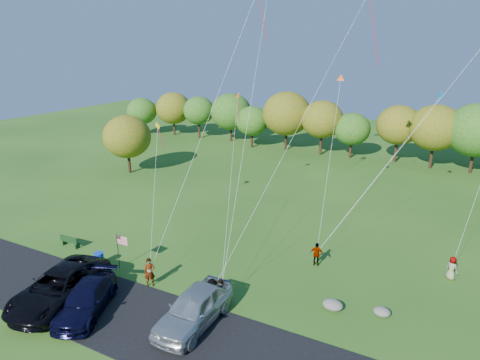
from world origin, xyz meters
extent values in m
plane|color=#255217|center=(0.00, 0.00, 0.00)|extent=(140.00, 140.00, 0.00)
cube|color=black|center=(0.00, -4.00, 0.03)|extent=(44.00, 6.00, 0.06)
cylinder|color=#3B2415|center=(-34.57, 38.66, 1.33)|extent=(0.36, 0.36, 2.66)
ellipsoid|color=#1D5617|center=(-34.57, 38.66, 4.25)|extent=(4.87, 4.87, 4.38)
cylinder|color=#3B2415|center=(-29.86, 37.89, 1.20)|extent=(0.36, 0.36, 2.41)
ellipsoid|color=#1D5617|center=(-29.86, 37.89, 4.65)|extent=(6.90, 6.90, 6.21)
cylinder|color=#3B2415|center=(-24.78, 39.46, 1.23)|extent=(0.36, 0.36, 2.45)
ellipsoid|color=#2E5C17|center=(-24.78, 39.46, 4.28)|extent=(5.62, 5.62, 5.06)
cylinder|color=#3B2415|center=(-19.58, 38.29, 1.51)|extent=(0.36, 0.36, 3.02)
ellipsoid|color=#1D5617|center=(-19.58, 38.29, 4.85)|extent=(5.65, 5.65, 5.09)
cylinder|color=#3B2415|center=(-15.63, 38.42, 1.56)|extent=(0.36, 0.36, 3.12)
ellipsoid|color=#1D5617|center=(-15.63, 38.42, 5.11)|extent=(6.10, 6.10, 5.49)
cylinder|color=#3B2415|center=(-9.48, 36.09, 1.30)|extent=(0.36, 0.36, 2.60)
ellipsoid|color=#1D5617|center=(-9.48, 36.09, 4.87)|extent=(6.99, 6.99, 6.29)
cylinder|color=#3B2415|center=(-5.07, 36.38, 1.50)|extent=(0.36, 0.36, 3.00)
ellipsoid|color=#2E5C17|center=(-5.07, 36.38, 4.92)|extent=(5.93, 5.93, 5.33)
cylinder|color=#3B2415|center=(-0.15, 37.21, 1.19)|extent=(0.36, 0.36, 2.39)
ellipsoid|color=#2E5C17|center=(-0.15, 37.21, 4.72)|extent=(7.19, 7.19, 6.47)
cylinder|color=#3B2415|center=(4.39, 37.16, 1.27)|extent=(0.36, 0.36, 2.54)
ellipsoid|color=#1D5617|center=(4.39, 37.16, 4.57)|extent=(6.23, 6.23, 5.61)
cylinder|color=#3B2415|center=(10.05, 37.14, 1.17)|extent=(0.36, 0.36, 2.33)
ellipsoid|color=#2E5C17|center=(10.05, 37.14, 4.10)|extent=(5.43, 5.43, 4.89)
cylinder|color=#3B2415|center=(14.46, 39.11, 1.13)|extent=(0.36, 0.36, 2.27)
ellipsoid|color=#2E5C17|center=(14.46, 39.11, 4.26)|extent=(6.11, 6.11, 5.50)
cylinder|color=#3B2415|center=(-22.00, 18.00, 1.30)|extent=(0.36, 0.36, 2.60)
ellipsoid|color=#2E5C17|center=(-22.00, 18.00, 4.42)|extent=(5.60, 5.60, 5.04)
imported|color=black|center=(-7.14, -4.76, 1.03)|extent=(4.56, 7.49, 1.94)
imported|color=black|center=(-4.94, -4.77, 0.86)|extent=(4.22, 5.95, 1.60)
imported|color=#AFB5BA|center=(1.19, -2.80, 1.05)|extent=(2.40, 5.82, 1.97)
imported|color=#4C4C59|center=(-3.54, -0.80, 0.96)|extent=(0.84, 0.79, 1.92)
imported|color=#4C4C59|center=(1.59, -0.53, 0.85)|extent=(0.86, 0.68, 1.70)
imported|color=#4C4C59|center=(1.14, -0.80, 0.88)|extent=(1.28, 0.96, 1.75)
imported|color=#4C4C59|center=(5.07, 6.77, 0.85)|extent=(1.04, 0.53, 1.71)
imported|color=#4C4C59|center=(13.51, 9.14, 0.81)|extent=(0.95, 0.88, 1.62)
cube|color=black|center=(-12.53, 0.75, 0.39)|extent=(1.66, 0.18, 0.06)
cube|color=black|center=(-12.53, 0.58, 0.66)|extent=(1.66, 0.13, 0.51)
cube|color=black|center=(-13.22, 0.75, 0.19)|extent=(0.09, 0.42, 0.39)
cube|color=black|center=(-11.83, 0.75, 0.19)|extent=(0.09, 0.42, 0.39)
cylinder|color=#0D3ACE|center=(-8.41, -0.39, 0.49)|extent=(0.65, 0.65, 0.97)
cylinder|color=black|center=(-6.94, 0.02, 1.27)|extent=(0.05, 0.05, 2.54)
cube|color=red|center=(-6.48, 0.02, 2.19)|extent=(0.92, 0.61, 0.02)
cube|color=navy|center=(-6.75, 0.03, 2.37)|extent=(0.37, 0.02, 0.28)
ellipsoid|color=gray|center=(7.58, 2.17, 0.30)|extent=(1.20, 0.94, 0.60)
ellipsoid|color=gray|center=(10.25, 2.89, 0.25)|extent=(0.97, 0.80, 0.50)
cone|color=#FB5410|center=(3.58, 15.39, 12.20)|extent=(0.76, 0.46, 0.65)
cube|color=yellow|center=(-8.88, 7.47, 8.57)|extent=(0.66, 0.26, 0.67)
cube|color=#116FAF|center=(10.85, 18.96, 10.86)|extent=(0.56, 0.53, 0.73)
cone|color=#C44F0D|center=(-5.45, 14.72, 10.43)|extent=(0.78, 0.65, 0.63)
camera|label=1|loc=(12.87, -19.45, 14.93)|focal=32.00mm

